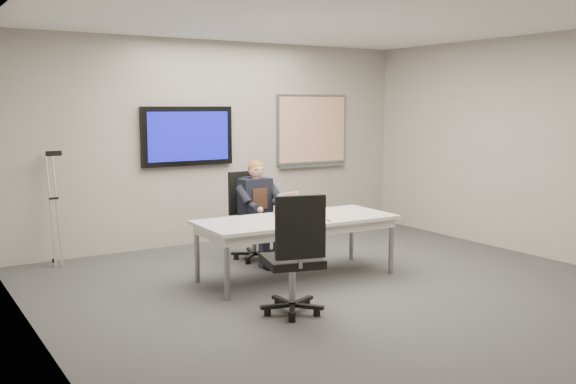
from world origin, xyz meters
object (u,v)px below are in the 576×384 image
office_chair_near (294,277)px  laptop (290,209)px  seated_person (262,222)px  conference_table (297,225)px  office_chair_far (252,232)px

office_chair_near → laptop: bearing=-106.0°
office_chair_near → seated_person: size_ratio=0.91×
seated_person → laptop: (0.03, -0.59, 0.24)m
office_chair_near → laptop: office_chair_near is taller
conference_table → office_chair_far: office_chair_far is taller
office_chair_far → office_chair_near: (-0.73, -2.11, 0.01)m
office_chair_near → laptop: size_ratio=2.65×
conference_table → laptop: bearing=79.5°
conference_table → laptop: (0.05, 0.20, 0.14)m
conference_table → laptop: size_ratio=5.21×
office_chair_near → laptop: (0.76, 1.27, 0.39)m
conference_table → office_chair_near: office_chair_near is taller
office_chair_far → seated_person: (0.00, -0.24, 0.16)m
conference_table → seated_person: seated_person is taller
laptop → seated_person: bearing=74.5°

